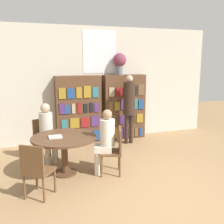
# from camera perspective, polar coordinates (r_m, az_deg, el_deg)

# --- Properties ---
(ground_plane) EXTENTS (16.00, 16.00, 0.00)m
(ground_plane) POSITION_cam_1_polar(r_m,az_deg,el_deg) (4.37, 11.37, -18.30)
(ground_plane) COLOR #9E7A51
(wall_back) EXTENTS (6.40, 0.07, 3.00)m
(wall_back) POSITION_cam_1_polar(r_m,az_deg,el_deg) (7.08, -2.72, 6.11)
(wall_back) COLOR beige
(wall_back) RESTS_ON ground_plane
(bookshelf_left) EXTENTS (1.15, 0.34, 1.75)m
(bookshelf_left) POSITION_cam_1_polar(r_m,az_deg,el_deg) (6.83, -7.33, 0.47)
(bookshelf_left) COLOR brown
(bookshelf_left) RESTS_ON ground_plane
(bookshelf_right) EXTENTS (1.15, 0.34, 1.75)m
(bookshelf_right) POSITION_cam_1_polar(r_m,az_deg,el_deg) (7.19, 2.63, 1.09)
(bookshelf_right) COLOR brown
(bookshelf_right) RESTS_ON ground_plane
(flower_vase) EXTENTS (0.35, 0.35, 0.57)m
(flower_vase) POSITION_cam_1_polar(r_m,az_deg,el_deg) (7.04, 1.69, 11.00)
(flower_vase) COLOR slate
(flower_vase) RESTS_ON bookshelf_right
(reading_table) EXTENTS (1.22, 1.22, 0.74)m
(reading_table) POSITION_cam_1_polar(r_m,az_deg,el_deg) (5.01, -10.38, -6.61)
(reading_table) COLOR brown
(reading_table) RESTS_ON ground_plane
(chair_near_camera) EXTENTS (0.56, 0.56, 0.89)m
(chair_near_camera) POSITION_cam_1_polar(r_m,az_deg,el_deg) (4.29, -16.17, -11.71)
(chair_near_camera) COLOR brown
(chair_near_camera) RESTS_ON ground_plane
(chair_left_side) EXTENTS (0.51, 0.51, 0.89)m
(chair_left_side) POSITION_cam_1_polar(r_m,az_deg,el_deg) (5.87, -14.57, -5.34)
(chair_left_side) COLOR brown
(chair_left_side) RESTS_ON ground_plane
(chair_far_side) EXTENTS (0.50, 0.50, 0.89)m
(chair_far_side) POSITION_cam_1_polar(r_m,az_deg,el_deg) (4.99, 0.57, -7.94)
(chair_far_side) COLOR brown
(chair_far_side) RESTS_ON ground_plane
(seated_reader_left) EXTENTS (0.36, 0.41, 1.26)m
(seated_reader_left) POSITION_cam_1_polar(r_m,az_deg,el_deg) (5.65, -13.98, -3.58)
(seated_reader_left) COLOR beige
(seated_reader_left) RESTS_ON ground_plane
(seated_reader_right) EXTENTS (0.41, 0.37, 1.25)m
(seated_reader_right) POSITION_cam_1_polar(r_m,az_deg,el_deg) (4.92, -1.50, -5.58)
(seated_reader_right) COLOR silver
(seated_reader_right) RESTS_ON ground_plane
(librarian_standing) EXTENTS (0.29, 0.56, 1.77)m
(librarian_standing) POSITION_cam_1_polar(r_m,az_deg,el_deg) (6.68, 3.76, 2.10)
(librarian_standing) COLOR #332319
(librarian_standing) RESTS_ON ground_plane
(open_book_on_table) EXTENTS (0.24, 0.18, 0.03)m
(open_book_on_table) POSITION_cam_1_polar(r_m,az_deg,el_deg) (4.94, -12.25, -5.30)
(open_book_on_table) COLOR silver
(open_book_on_table) RESTS_ON reading_table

